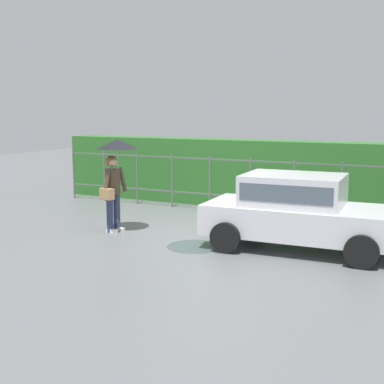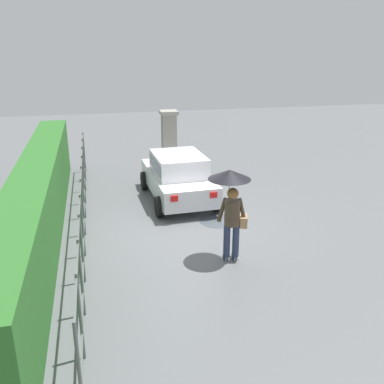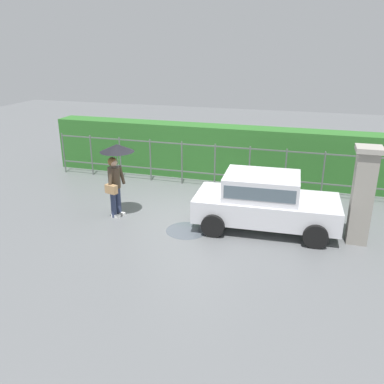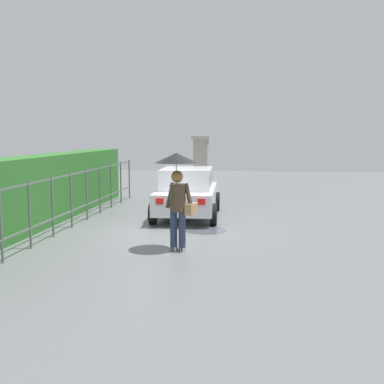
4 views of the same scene
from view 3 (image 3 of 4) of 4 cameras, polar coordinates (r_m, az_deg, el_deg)
name	(u,v)px [view 3 (image 3 of 4)]	position (r m, az deg, el deg)	size (l,w,h in m)	color
ground_plane	(189,216)	(11.67, -0.42, -3.32)	(40.00, 40.00, 0.00)	slate
car	(264,200)	(10.80, 10.09, -1.04)	(3.80, 2.00, 1.48)	silver
pedestrian	(116,164)	(11.34, -10.63, 3.83)	(0.93, 0.93, 2.09)	#2D3856
gate_pillar	(362,195)	(10.54, 22.75, -0.36)	(0.60, 0.60, 2.42)	gray
fence_section	(215,164)	(13.75, 3.21, 4.00)	(11.71, 0.05, 1.50)	#59605B
hedge_row	(222,152)	(14.68, 4.17, 5.54)	(12.66, 0.90, 1.90)	#2D6B28
puddle_near	(187,230)	(10.77, -0.77, -5.41)	(1.09, 1.09, 0.00)	#4C545B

